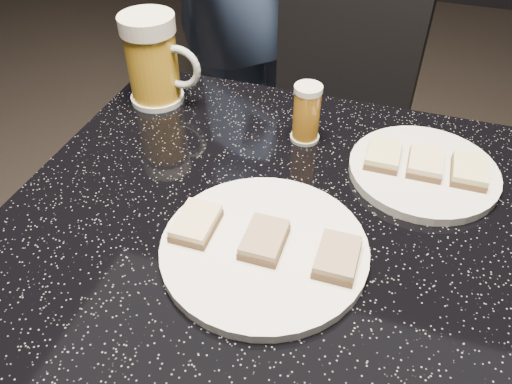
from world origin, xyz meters
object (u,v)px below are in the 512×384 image
chair (321,132)px  beer_tumbler (306,114)px  plate_small (423,171)px  table (256,321)px  beer_mug (154,60)px  plate_large (264,248)px

chair → beer_tumbler: bearing=-84.5°
plate_small → beer_tumbler: beer_tumbler is taller
plate_small → chair: 0.55m
plate_small → table: plate_small is taller
chair → beer_mug: bearing=-124.5°
plate_small → chair: size_ratio=0.26×
beer_tumbler → beer_mug: bearing=172.8°
beer_mug → plate_small: bearing=-8.5°
beer_mug → table: bearing=-42.2°
plate_large → chair: 0.70m
table → beer_mug: bearing=137.8°
plate_small → table: size_ratio=0.30×
table → beer_tumbler: size_ratio=7.65×
plate_small → table: bearing=-141.0°
plate_large → plate_small: 0.29m
plate_large → beer_tumbler: beer_tumbler is taller
beer_mug → chair: 0.55m
plate_large → beer_tumbler: 0.26m
table → beer_mug: 0.48m
plate_small → beer_mug: 0.49m
beer_tumbler → chair: 0.50m
table → chair: size_ratio=0.88×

